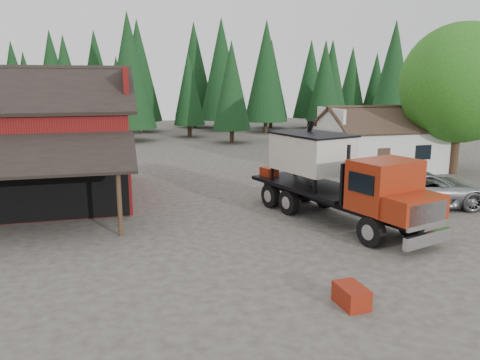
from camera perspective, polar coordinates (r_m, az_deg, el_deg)
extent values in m
plane|color=#433D35|center=(19.19, 2.90, -7.37)|extent=(120.00, 120.00, 0.00)
cube|color=maroon|center=(28.05, -25.85, 2.89)|extent=(12.00, 10.00, 5.00)
cube|color=black|center=(30.24, -25.58, 10.18)|extent=(12.80, 5.53, 2.35)
cube|color=maroon|center=(27.25, -13.87, 10.91)|extent=(0.25, 7.00, 2.00)
cylinder|color=#382619|center=(19.97, -14.48, -2.77)|extent=(0.20, 0.20, 2.80)
cube|color=silver|center=(35.79, 16.65, 3.70)|extent=(8.00, 6.00, 3.00)
cube|color=#38281E|center=(34.29, 18.18, 7.05)|extent=(8.60, 3.42, 1.80)
cube|color=#38281E|center=(36.84, 15.65, 7.51)|extent=(8.60, 3.42, 1.80)
cube|color=silver|center=(33.65, 11.00, 7.34)|extent=(0.20, 4.20, 1.50)
cube|color=silver|center=(37.80, 22.09, 7.18)|extent=(0.20, 4.20, 1.50)
cube|color=#38281E|center=(32.55, 17.08, 2.00)|extent=(0.90, 0.06, 2.00)
cube|color=black|center=(34.12, 21.44, 3.16)|extent=(1.20, 0.06, 1.00)
cylinder|color=#382619|center=(35.66, 24.68, 3.24)|extent=(0.60, 0.60, 3.20)
sphere|color=#236316|center=(35.34, 25.34, 10.62)|extent=(8.00, 8.00, 8.00)
sphere|color=#236316|center=(35.25, 22.81, 8.88)|extent=(4.40, 4.40, 4.40)
cylinder|color=#382619|center=(48.94, -1.00, 5.49)|extent=(0.44, 0.44, 1.60)
cone|color=black|center=(48.63, -1.03, 11.47)|extent=(3.96, 3.96, 9.00)
cylinder|color=#382619|center=(51.56, 17.73, 5.25)|extent=(0.44, 0.44, 1.60)
cone|color=black|center=(51.26, 18.18, 12.03)|extent=(4.84, 4.84, 11.00)
cylinder|color=#382619|center=(51.56, -13.00, 5.52)|extent=(0.44, 0.44, 1.60)
cone|color=black|center=(51.27, -13.35, 12.86)|extent=(5.28, 5.28, 12.00)
cylinder|color=black|center=(19.02, 15.70, -6.08)|extent=(0.71, 1.27, 1.21)
cylinder|color=black|center=(20.71, 20.08, -4.89)|extent=(0.71, 1.27, 1.21)
cylinder|color=black|center=(22.75, 6.00, -2.72)|extent=(0.71, 1.27, 1.21)
cylinder|color=black|center=(24.18, 10.35, -1.97)|extent=(0.71, 1.27, 1.21)
cylinder|color=black|center=(23.95, 3.77, -1.93)|extent=(0.71, 1.27, 1.21)
cylinder|color=black|center=(25.31, 8.04, -1.26)|extent=(0.71, 1.27, 1.21)
cube|color=black|center=(22.06, 11.17, -2.17)|extent=(3.86, 9.38, 0.44)
cube|color=silver|center=(18.85, 21.90, -6.68)|extent=(2.47, 0.91, 0.49)
cube|color=silver|center=(18.66, 21.85, -4.04)|extent=(2.03, 0.70, 0.99)
cube|color=maroon|center=(19.00, 20.31, -3.13)|extent=(2.77, 2.07, 0.93)
cube|color=maroon|center=(19.75, 17.21, -0.56)|extent=(3.06, 2.54, 2.03)
cube|color=black|center=(19.13, 19.23, -0.08)|extent=(2.23, 0.74, 0.99)
cylinder|color=black|center=(19.51, 13.02, 1.33)|extent=(0.19, 0.19, 1.97)
cube|color=black|center=(20.48, 14.92, -0.15)|extent=(2.61, 0.90, 1.75)
cube|color=black|center=(23.11, 8.64, -0.68)|extent=(4.50, 6.90, 0.18)
cube|color=beige|center=(22.82, 8.77, 3.30)|extent=(3.45, 4.19, 1.75)
cone|color=beige|center=(23.01, 8.68, 0.60)|extent=(3.00, 3.00, 0.77)
cube|color=black|center=(22.70, 8.84, 5.54)|extent=(3.59, 4.33, 0.09)
cylinder|color=black|center=(24.42, 7.63, 3.64)|extent=(0.27, 2.43, 3.35)
cube|color=maroon|center=(24.70, 3.57, 0.98)|extent=(0.88, 1.03, 0.49)
cylinder|color=silver|center=(21.43, 17.82, -3.25)|extent=(0.90, 1.23, 0.61)
imported|color=#95979C|center=(25.80, 21.40, -1.01)|extent=(7.04, 4.10, 1.84)
cube|color=maroon|center=(14.23, 13.41, -13.57)|extent=(0.76, 1.14, 0.60)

